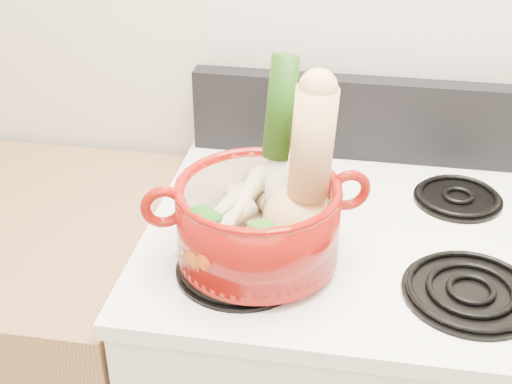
# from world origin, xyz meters

# --- Properties ---
(cooktop) EXTENTS (0.78, 0.67, 0.03)m
(cooktop) POSITION_xyz_m (0.00, 1.40, 0.93)
(cooktop) COLOR white
(cooktop) RESTS_ON stove_body
(control_backsplash) EXTENTS (0.76, 0.05, 0.18)m
(control_backsplash) POSITION_xyz_m (0.00, 1.70, 1.04)
(control_backsplash) COLOR black
(control_backsplash) RESTS_ON cooktop
(burner_front_left) EXTENTS (0.22, 0.22, 0.02)m
(burner_front_left) POSITION_xyz_m (-0.19, 1.24, 0.96)
(burner_front_left) COLOR black
(burner_front_left) RESTS_ON cooktop
(burner_front_right) EXTENTS (0.22, 0.22, 0.02)m
(burner_front_right) POSITION_xyz_m (0.19, 1.24, 0.96)
(burner_front_right) COLOR black
(burner_front_right) RESTS_ON cooktop
(burner_back_left) EXTENTS (0.17, 0.17, 0.02)m
(burner_back_left) POSITION_xyz_m (-0.19, 1.54, 0.96)
(burner_back_left) COLOR black
(burner_back_left) RESTS_ON cooktop
(burner_back_right) EXTENTS (0.17, 0.17, 0.02)m
(burner_back_right) POSITION_xyz_m (0.19, 1.54, 0.96)
(burner_back_right) COLOR black
(burner_back_right) RESTS_ON cooktop
(dutch_oven) EXTENTS (0.35, 0.35, 0.13)m
(dutch_oven) POSITION_xyz_m (-0.17, 1.27, 1.04)
(dutch_oven) COLOR maroon
(dutch_oven) RESTS_ON burner_front_left
(pot_handle_left) EXTENTS (0.08, 0.04, 0.08)m
(pot_handle_left) POSITION_xyz_m (-0.31, 1.22, 1.08)
(pot_handle_left) COLOR maroon
(pot_handle_left) RESTS_ON dutch_oven
(pot_handle_right) EXTENTS (0.08, 0.04, 0.08)m
(pot_handle_right) POSITION_xyz_m (-0.02, 1.32, 1.08)
(pot_handle_right) COLOR maroon
(pot_handle_right) RESTS_ON dutch_oven
(squash) EXTENTS (0.15, 0.14, 0.29)m
(squash) POSITION_xyz_m (-0.09, 1.28, 1.14)
(squash) COLOR #E4A975
(squash) RESTS_ON dutch_oven
(leek) EXTENTS (0.08, 0.11, 0.32)m
(leek) POSITION_xyz_m (-0.14, 1.33, 1.15)
(leek) COLOR silver
(leek) RESTS_ON dutch_oven
(ginger) EXTENTS (0.08, 0.07, 0.04)m
(ginger) POSITION_xyz_m (-0.15, 1.36, 1.02)
(ginger) COLOR #DABC86
(ginger) RESTS_ON dutch_oven
(parsnip_0) EXTENTS (0.14, 0.21, 0.06)m
(parsnip_0) POSITION_xyz_m (-0.24, 1.29, 1.02)
(parsnip_0) COLOR beige
(parsnip_0) RESTS_ON dutch_oven
(parsnip_1) EXTENTS (0.11, 0.18, 0.05)m
(parsnip_1) POSITION_xyz_m (-0.24, 1.29, 1.03)
(parsnip_1) COLOR beige
(parsnip_1) RESTS_ON dutch_oven
(parsnip_2) EXTENTS (0.12, 0.16, 0.05)m
(parsnip_2) POSITION_xyz_m (-0.21, 1.33, 1.03)
(parsnip_2) COLOR beige
(parsnip_2) RESTS_ON dutch_oven
(parsnip_3) EXTENTS (0.12, 0.15, 0.05)m
(parsnip_3) POSITION_xyz_m (-0.23, 1.25, 1.03)
(parsnip_3) COLOR beige
(parsnip_3) RESTS_ON dutch_oven
(parsnip_4) EXTENTS (0.15, 0.20, 0.06)m
(parsnip_4) POSITION_xyz_m (-0.20, 1.34, 1.05)
(parsnip_4) COLOR beige
(parsnip_4) RESTS_ON dutch_oven
(parsnip_5) EXTENTS (0.08, 0.21, 0.06)m
(parsnip_5) POSITION_xyz_m (-0.20, 1.30, 1.05)
(parsnip_5) COLOR #EFE3C3
(parsnip_5) RESTS_ON dutch_oven
(carrot_0) EXTENTS (0.09, 0.14, 0.04)m
(carrot_0) POSITION_xyz_m (-0.20, 1.21, 1.01)
(carrot_0) COLOR #C13309
(carrot_0) RESTS_ON dutch_oven
(carrot_1) EXTENTS (0.12, 0.14, 0.04)m
(carrot_1) POSITION_xyz_m (-0.21, 1.22, 1.02)
(carrot_1) COLOR #B85409
(carrot_1) RESTS_ON dutch_oven
(carrot_2) EXTENTS (0.04, 0.17, 0.05)m
(carrot_2) POSITION_xyz_m (-0.13, 1.23, 1.03)
(carrot_2) COLOR #D9480A
(carrot_2) RESTS_ON dutch_oven
(carrot_3) EXTENTS (0.10, 0.12, 0.04)m
(carrot_3) POSITION_xyz_m (-0.20, 1.19, 1.03)
(carrot_3) COLOR red
(carrot_3) RESTS_ON dutch_oven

